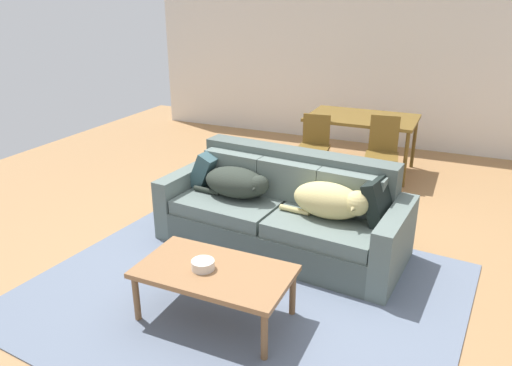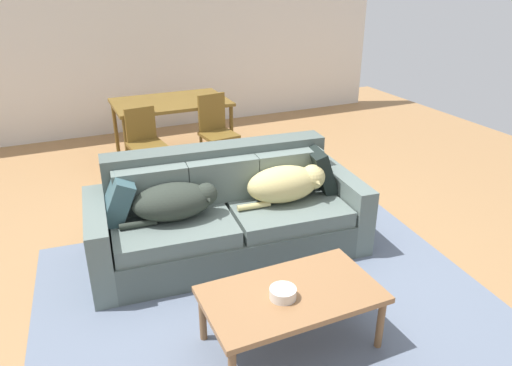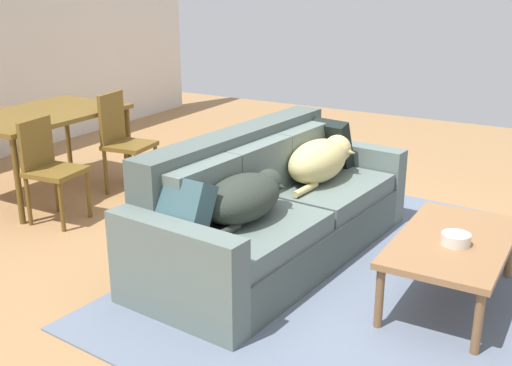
{
  "view_description": "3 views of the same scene",
  "coord_description": "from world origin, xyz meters",
  "px_view_note": "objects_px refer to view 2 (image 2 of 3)",
  "views": [
    {
      "loc": [
        1.37,
        -3.92,
        2.33
      ],
      "look_at": [
        -0.34,
        -0.12,
        0.7
      ],
      "focal_mm": 33.81,
      "sensor_mm": 36.0,
      "label": 1
    },
    {
      "loc": [
        -1.43,
        -3.45,
        2.35
      ],
      "look_at": [
        0.03,
        -0.18,
        0.74
      ],
      "focal_mm": 33.61,
      "sensor_mm": 36.0,
      "label": 2
    },
    {
      "loc": [
        -3.83,
        -1.93,
        1.96
      ],
      "look_at": [
        -0.28,
        0.12,
        0.59
      ],
      "focal_mm": 43.67,
      "sensor_mm": 36.0,
      "label": 3
    }
  ],
  "objects_px": {
    "coffee_table": "(291,298)",
    "dining_chair_near_right": "(216,128)",
    "throw_pillow_by_left_arm": "(117,199)",
    "throw_pillow_by_right_arm": "(319,169)",
    "dining_table": "(171,106)",
    "dog_on_right_cushion": "(287,183)",
    "couch": "(227,215)",
    "dining_chair_near_left": "(145,140)",
    "bowl_on_coffee_table": "(283,293)",
    "dog_on_left_cushion": "(175,201)"
  },
  "relations": [
    {
      "from": "throw_pillow_by_right_arm",
      "to": "coffee_table",
      "type": "xyz_separation_m",
      "value": [
        -0.96,
        -1.28,
        -0.26
      ]
    },
    {
      "from": "dog_on_right_cushion",
      "to": "bowl_on_coffee_table",
      "type": "height_order",
      "value": "dog_on_right_cushion"
    },
    {
      "from": "coffee_table",
      "to": "dining_chair_near_left",
      "type": "height_order",
      "value": "dining_chair_near_left"
    },
    {
      "from": "dining_table",
      "to": "throw_pillow_by_left_arm",
      "type": "bearing_deg",
      "value": -114.53
    },
    {
      "from": "dining_chair_near_left",
      "to": "coffee_table",
      "type": "bearing_deg",
      "value": -92.07
    },
    {
      "from": "couch",
      "to": "dog_on_left_cushion",
      "type": "xyz_separation_m",
      "value": [
        -0.47,
        -0.06,
        0.27
      ]
    },
    {
      "from": "coffee_table",
      "to": "dining_chair_near_left",
      "type": "relative_size",
      "value": 1.34
    },
    {
      "from": "dog_on_right_cushion",
      "to": "dining_chair_near_right",
      "type": "xyz_separation_m",
      "value": [
        0.08,
        2.06,
        -0.11
      ]
    },
    {
      "from": "couch",
      "to": "coffee_table",
      "type": "distance_m",
      "value": 1.31
    },
    {
      "from": "dog_on_right_cushion",
      "to": "dining_chair_near_left",
      "type": "height_order",
      "value": "dining_chair_near_left"
    },
    {
      "from": "dog_on_right_cushion",
      "to": "bowl_on_coffee_table",
      "type": "distance_m",
      "value": 1.35
    },
    {
      "from": "couch",
      "to": "throw_pillow_by_right_arm",
      "type": "xyz_separation_m",
      "value": [
        0.91,
        -0.03,
        0.3
      ]
    },
    {
      "from": "throw_pillow_by_right_arm",
      "to": "bowl_on_coffee_table",
      "type": "xyz_separation_m",
      "value": [
        -1.04,
        -1.3,
        -0.18
      ]
    },
    {
      "from": "throw_pillow_by_left_arm",
      "to": "dog_on_left_cushion",
      "type": "bearing_deg",
      "value": -24.36
    },
    {
      "from": "dining_chair_near_right",
      "to": "throw_pillow_by_left_arm",
      "type": "bearing_deg",
      "value": -137.45
    },
    {
      "from": "dog_on_left_cushion",
      "to": "throw_pillow_by_left_arm",
      "type": "bearing_deg",
      "value": 160.77
    },
    {
      "from": "dog_on_right_cushion",
      "to": "coffee_table",
      "type": "xyz_separation_m",
      "value": [
        -0.56,
        -1.15,
        -0.24
      ]
    },
    {
      "from": "dog_on_left_cushion",
      "to": "couch",
      "type": "bearing_deg",
      "value": 12.79
    },
    {
      "from": "dining_table",
      "to": "dining_chair_near_left",
      "type": "bearing_deg",
      "value": -129.57
    },
    {
      "from": "throw_pillow_by_right_arm",
      "to": "dining_table",
      "type": "bearing_deg",
      "value": 106.13
    },
    {
      "from": "dog_on_left_cushion",
      "to": "dining_table",
      "type": "distance_m",
      "value": 2.64
    },
    {
      "from": "throw_pillow_by_left_arm",
      "to": "bowl_on_coffee_table",
      "type": "height_order",
      "value": "throw_pillow_by_left_arm"
    },
    {
      "from": "dining_chair_near_right",
      "to": "bowl_on_coffee_table",
      "type": "bearing_deg",
      "value": -109.86
    },
    {
      "from": "coffee_table",
      "to": "dining_chair_near_left",
      "type": "distance_m",
      "value": 3.23
    },
    {
      "from": "throw_pillow_by_right_arm",
      "to": "couch",
      "type": "bearing_deg",
      "value": 178.08
    },
    {
      "from": "coffee_table",
      "to": "dog_on_left_cushion",
      "type": "bearing_deg",
      "value": 108.73
    },
    {
      "from": "couch",
      "to": "coffee_table",
      "type": "xyz_separation_m",
      "value": [
        -0.05,
        -1.31,
        0.04
      ]
    },
    {
      "from": "throw_pillow_by_right_arm",
      "to": "dining_table",
      "type": "relative_size",
      "value": 0.28
    },
    {
      "from": "throw_pillow_by_left_arm",
      "to": "dining_chair_near_left",
      "type": "distance_m",
      "value": 1.88
    },
    {
      "from": "coffee_table",
      "to": "dining_chair_near_right",
      "type": "height_order",
      "value": "dining_chair_near_right"
    },
    {
      "from": "throw_pillow_by_left_arm",
      "to": "throw_pillow_by_right_arm",
      "type": "distance_m",
      "value": 1.82
    },
    {
      "from": "coffee_table",
      "to": "throw_pillow_by_right_arm",
      "type": "bearing_deg",
      "value": 53.08
    },
    {
      "from": "throw_pillow_by_right_arm",
      "to": "dining_chair_near_left",
      "type": "relative_size",
      "value": 0.47
    },
    {
      "from": "dog_on_left_cushion",
      "to": "dog_on_right_cushion",
      "type": "relative_size",
      "value": 0.99
    },
    {
      "from": "couch",
      "to": "dining_table",
      "type": "relative_size",
      "value": 1.67
    },
    {
      "from": "dining_table",
      "to": "coffee_table",
      "type": "bearing_deg",
      "value": -93.42
    },
    {
      "from": "throw_pillow_by_right_arm",
      "to": "dining_table",
      "type": "xyz_separation_m",
      "value": [
        -0.73,
        2.53,
        0.06
      ]
    },
    {
      "from": "coffee_table",
      "to": "dining_table",
      "type": "height_order",
      "value": "dining_table"
    },
    {
      "from": "throw_pillow_by_right_arm",
      "to": "bowl_on_coffee_table",
      "type": "bearing_deg",
      "value": -128.5
    },
    {
      "from": "dining_table",
      "to": "throw_pillow_by_right_arm",
      "type": "bearing_deg",
      "value": -73.87
    },
    {
      "from": "dog_on_left_cushion",
      "to": "throw_pillow_by_left_arm",
      "type": "height_order",
      "value": "throw_pillow_by_left_arm"
    },
    {
      "from": "throw_pillow_by_right_arm",
      "to": "dining_chair_near_left",
      "type": "bearing_deg",
      "value": 122.09
    },
    {
      "from": "dog_on_left_cushion",
      "to": "throw_pillow_by_right_arm",
      "type": "distance_m",
      "value": 1.38
    },
    {
      "from": "throw_pillow_by_right_arm",
      "to": "dining_chair_near_right",
      "type": "relative_size",
      "value": 0.44
    },
    {
      "from": "dog_on_left_cushion",
      "to": "dining_chair_near_left",
      "type": "xyz_separation_m",
      "value": [
        0.16,
        1.97,
        -0.13
      ]
    },
    {
      "from": "couch",
      "to": "dining_chair_near_left",
      "type": "bearing_deg",
      "value": 104.26
    },
    {
      "from": "dog_on_right_cushion",
      "to": "bowl_on_coffee_table",
      "type": "xyz_separation_m",
      "value": [
        -0.64,
        -1.18,
        -0.16
      ]
    },
    {
      "from": "dog_on_left_cushion",
      "to": "dining_chair_near_right",
      "type": "relative_size",
      "value": 0.88
    },
    {
      "from": "dog_on_left_cushion",
      "to": "bowl_on_coffee_table",
      "type": "distance_m",
      "value": 1.32
    },
    {
      "from": "coffee_table",
      "to": "dining_table",
      "type": "distance_m",
      "value": 3.83
    }
  ]
}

